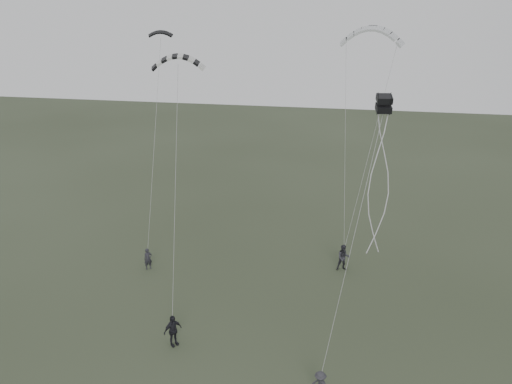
% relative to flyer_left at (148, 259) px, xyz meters
% --- Properties ---
extents(ground, '(140.00, 140.00, 0.00)m').
position_rel_flyer_left_xyz_m(ground, '(6.79, -6.45, -0.78)').
color(ground, '#2E3624').
rests_on(ground, ground).
extents(flyer_left, '(0.68, 0.65, 1.57)m').
position_rel_flyer_left_xyz_m(flyer_left, '(0.00, 0.00, 0.00)').
color(flyer_left, '#222228').
rests_on(flyer_left, ground).
extents(flyer_right, '(1.07, 0.91, 1.92)m').
position_rel_flyer_left_xyz_m(flyer_right, '(13.60, 2.53, 0.17)').
color(flyer_right, '#27262C').
rests_on(flyer_right, ground).
extents(flyer_center, '(1.04, 1.13, 1.86)m').
position_rel_flyer_left_xyz_m(flyer_center, '(4.71, -7.82, 0.15)').
color(flyer_center, black).
rests_on(flyer_center, ground).
extents(kite_dark_small, '(1.76, 1.01, 0.66)m').
position_rel_flyer_left_xyz_m(kite_dark_small, '(-0.06, 5.22, 15.11)').
color(kite_dark_small, black).
rests_on(kite_dark_small, flyer_left).
extents(kite_pale_large, '(4.63, 2.03, 2.00)m').
position_rel_flyer_left_xyz_m(kite_pale_large, '(14.52, 8.56, 15.35)').
color(kite_pale_large, '#B1B4B6').
rests_on(kite_pale_large, flyer_right).
extents(kite_striped, '(3.25, 1.73, 1.33)m').
position_rel_flyer_left_xyz_m(kite_striped, '(3.27, -0.74, 14.05)').
color(kite_striped, black).
rests_on(kite_striped, flyer_center).
extents(kite_box, '(0.81, 0.94, 0.88)m').
position_rel_flyer_left_xyz_m(kite_box, '(15.00, -5.09, 12.45)').
color(kite_box, black).
rests_on(kite_box, flyer_far).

